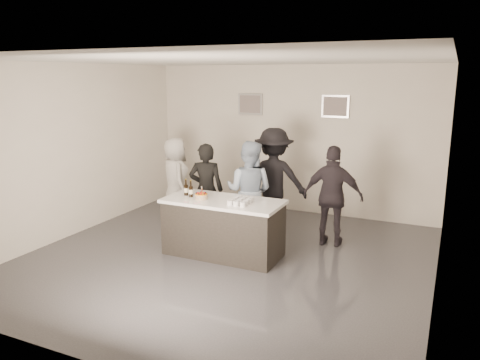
{
  "coord_description": "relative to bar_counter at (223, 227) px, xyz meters",
  "views": [
    {
      "loc": [
        3.06,
        -6.13,
        2.78
      ],
      "look_at": [
        0.0,
        0.5,
        1.15
      ],
      "focal_mm": 35.0,
      "sensor_mm": 36.0,
      "label": 1
    }
  ],
  "objects": [
    {
      "name": "floor",
      "position": [
        0.12,
        -0.12,
        -0.45
      ],
      "size": [
        6.0,
        6.0,
        0.0
      ],
      "primitive_type": "plane",
      "color": "#3D3D42",
      "rests_on": "ground"
    },
    {
      "name": "ceiling",
      "position": [
        0.12,
        -0.12,
        2.55
      ],
      "size": [
        6.0,
        6.0,
        0.0
      ],
      "primitive_type": "plane",
      "rotation": [
        3.14,
        0.0,
        0.0
      ],
      "color": "white"
    },
    {
      "name": "wall_back",
      "position": [
        0.12,
        2.88,
        1.05
      ],
      "size": [
        6.0,
        0.04,
        3.0
      ],
      "primitive_type": "cube",
      "color": "silver",
      "rests_on": "ground"
    },
    {
      "name": "wall_front",
      "position": [
        0.12,
        -3.12,
        1.05
      ],
      "size": [
        6.0,
        0.04,
        3.0
      ],
      "primitive_type": "cube",
      "color": "silver",
      "rests_on": "ground"
    },
    {
      "name": "wall_left",
      "position": [
        -2.88,
        -0.12,
        1.05
      ],
      "size": [
        0.04,
        6.0,
        3.0
      ],
      "primitive_type": "cube",
      "color": "silver",
      "rests_on": "ground"
    },
    {
      "name": "wall_right",
      "position": [
        3.12,
        -0.12,
        1.05
      ],
      "size": [
        0.04,
        6.0,
        3.0
      ],
      "primitive_type": "cube",
      "color": "silver",
      "rests_on": "ground"
    },
    {
      "name": "picture_left",
      "position": [
        -0.78,
        2.85,
        1.75
      ],
      "size": [
        0.54,
        0.04,
        0.44
      ],
      "primitive_type": "cube",
      "color": "#B2B2B7",
      "rests_on": "wall_back"
    },
    {
      "name": "picture_right",
      "position": [
        1.02,
        2.85,
        1.75
      ],
      "size": [
        0.54,
        0.04,
        0.44
      ],
      "primitive_type": "cube",
      "color": "#B2B2B7",
      "rests_on": "wall_back"
    },
    {
      "name": "bar_counter",
      "position": [
        0.0,
        0.0,
        0.0
      ],
      "size": [
        1.86,
        0.86,
        0.9
      ],
      "primitive_type": "cube",
      "color": "white",
      "rests_on": "ground"
    },
    {
      "name": "cake",
      "position": [
        -0.33,
        -0.1,
        0.49
      ],
      "size": [
        0.2,
        0.2,
        0.08
      ],
      "primitive_type": "cylinder",
      "color": "orange",
      "rests_on": "bar_counter"
    },
    {
      "name": "beer_bottle_a",
      "position": [
        -0.67,
        0.0,
        0.58
      ],
      "size": [
        0.07,
        0.07,
        0.26
      ],
      "primitive_type": "cylinder",
      "color": "black",
      "rests_on": "bar_counter"
    },
    {
      "name": "beer_bottle_b",
      "position": [
        -0.55,
        -0.05,
        0.58
      ],
      "size": [
        0.07,
        0.07,
        0.26
      ],
      "primitive_type": "cylinder",
      "color": "black",
      "rests_on": "bar_counter"
    },
    {
      "name": "tumbler_cluster",
      "position": [
        0.34,
        -0.08,
        0.49
      ],
      "size": [
        0.3,
        0.4,
        0.08
      ],
      "primitive_type": "cube",
      "color": "#C77412",
      "rests_on": "bar_counter"
    },
    {
      "name": "candles",
      "position": [
        -0.35,
        -0.34,
        0.45
      ],
      "size": [
        0.24,
        0.08,
        0.01
      ],
      "primitive_type": "cube",
      "color": "pink",
      "rests_on": "bar_counter"
    },
    {
      "name": "person_main_black",
      "position": [
        -0.69,
        0.72,
        0.38
      ],
      "size": [
        0.7,
        0.57,
        1.65
      ],
      "primitive_type": "imported",
      "rotation": [
        0.0,
        0.0,
        3.47
      ],
      "color": "black",
      "rests_on": "ground"
    },
    {
      "name": "person_main_blue",
      "position": [
        0.07,
        0.85,
        0.41
      ],
      "size": [
        0.87,
        0.7,
        1.72
      ],
      "primitive_type": "imported",
      "rotation": [
        0.0,
        0.0,
        3.2
      ],
      "color": "#99ADC8",
      "rests_on": "ground"
    },
    {
      "name": "person_guest_left",
      "position": [
        -1.75,
        1.38,
        0.35
      ],
      "size": [
        0.92,
        0.91,
        1.61
      ],
      "primitive_type": "imported",
      "rotation": [
        0.0,
        0.0,
        2.38
      ],
      "color": "silver",
      "rests_on": "ground"
    },
    {
      "name": "person_guest_right",
      "position": [
        1.44,
        1.17,
        0.39
      ],
      "size": [
        1.01,
        0.47,
        1.68
      ],
      "primitive_type": "imported",
      "rotation": [
        0.0,
        0.0,
        3.2
      ],
      "color": "#2A252C",
      "rests_on": "ground"
    },
    {
      "name": "person_guest_back",
      "position": [
        0.26,
        1.51,
        0.49
      ],
      "size": [
        1.37,
        1.03,
        1.88
      ],
      "primitive_type": "imported",
      "rotation": [
        0.0,
        0.0,
        3.45
      ],
      "color": "black",
      "rests_on": "ground"
    }
  ]
}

